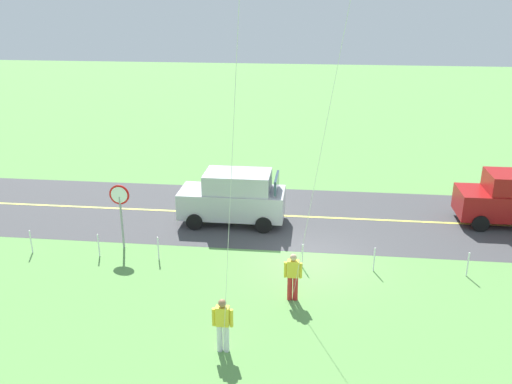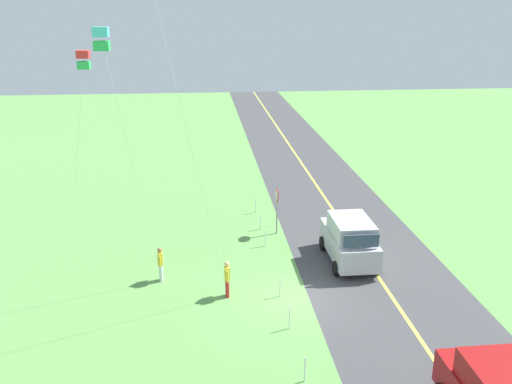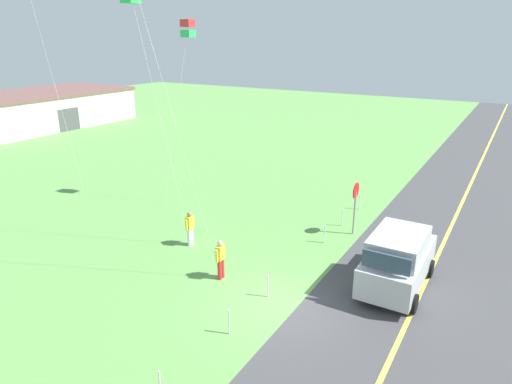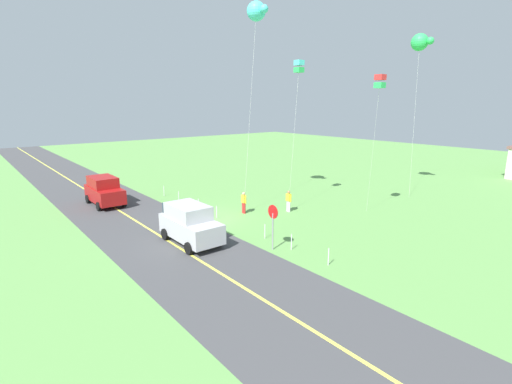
# 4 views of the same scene
# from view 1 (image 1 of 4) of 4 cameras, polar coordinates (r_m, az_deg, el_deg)

# --- Properties ---
(ground_plane) EXTENTS (120.00, 120.00, 0.10)m
(ground_plane) POSITION_cam_1_polar(r_m,az_deg,el_deg) (20.20, 5.59, -7.12)
(ground_plane) COLOR #60994C
(asphalt_road) EXTENTS (120.00, 7.00, 0.00)m
(asphalt_road) POSITION_cam_1_polar(r_m,az_deg,el_deg) (23.81, 5.82, -2.63)
(asphalt_road) COLOR #424244
(asphalt_road) RESTS_ON ground
(road_centre_stripe) EXTENTS (120.00, 0.16, 0.00)m
(road_centre_stripe) POSITION_cam_1_polar(r_m,az_deg,el_deg) (23.81, 5.82, -2.62)
(road_centre_stripe) COLOR #E5E04C
(road_centre_stripe) RESTS_ON asphalt_road
(car_suv_foreground) EXTENTS (4.40, 2.12, 2.24)m
(car_suv_foreground) POSITION_cam_1_polar(r_m,az_deg,el_deg) (22.77, -2.35, -0.50)
(car_suv_foreground) COLOR #B7B7BC
(car_suv_foreground) RESTS_ON ground
(stop_sign) EXTENTS (0.76, 0.08, 2.56)m
(stop_sign) POSITION_cam_1_polar(r_m,az_deg,el_deg) (20.80, -14.12, -1.25)
(stop_sign) COLOR gray
(stop_sign) RESTS_ON ground
(person_adult_near) EXTENTS (0.58, 0.22, 1.60)m
(person_adult_near) POSITION_cam_1_polar(r_m,az_deg,el_deg) (17.21, 3.91, -8.75)
(person_adult_near) COLOR red
(person_adult_near) RESTS_ON ground
(person_adult_companion) EXTENTS (0.58, 0.22, 1.60)m
(person_adult_companion) POSITION_cam_1_polar(r_m,az_deg,el_deg) (14.93, -3.53, -13.66)
(person_adult_companion) COLOR silver
(person_adult_companion) RESTS_ON ground
(fence_post_1) EXTENTS (0.05, 0.05, 0.90)m
(fence_post_1) POSITION_cam_1_polar(r_m,az_deg,el_deg) (20.07, 21.42, -7.11)
(fence_post_1) COLOR silver
(fence_post_1) RESTS_ON ground
(fence_post_2) EXTENTS (0.05, 0.05, 0.90)m
(fence_post_2) POSITION_cam_1_polar(r_m,az_deg,el_deg) (19.47, 12.34, -6.97)
(fence_post_2) COLOR silver
(fence_post_2) RESTS_ON ground
(fence_post_3) EXTENTS (0.05, 0.05, 0.90)m
(fence_post_3) POSITION_cam_1_polar(r_m,az_deg,el_deg) (19.35, 4.92, -6.72)
(fence_post_3) COLOR silver
(fence_post_3) RESTS_ON ground
(fence_post_4) EXTENTS (0.05, 0.05, 0.90)m
(fence_post_4) POSITION_cam_1_polar(r_m,az_deg,el_deg) (20.14, -10.26, -5.86)
(fence_post_4) COLOR silver
(fence_post_4) RESTS_ON ground
(fence_post_5) EXTENTS (0.05, 0.05, 0.90)m
(fence_post_5) POSITION_cam_1_polar(r_m,az_deg,el_deg) (20.88, -16.25, -5.41)
(fence_post_5) COLOR silver
(fence_post_5) RESTS_ON ground
(fence_post_6) EXTENTS (0.05, 0.05, 0.90)m
(fence_post_6) POSITION_cam_1_polar(r_m,az_deg,el_deg) (22.01, -22.61, -4.86)
(fence_post_6) COLOR silver
(fence_post_6) RESTS_ON ground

